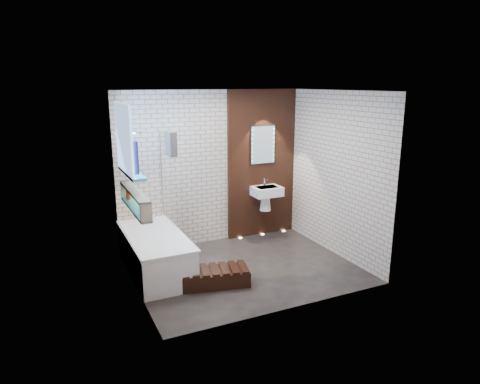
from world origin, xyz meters
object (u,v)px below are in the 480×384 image
bath_screen (168,179)px  led_mirror (263,145)px  walnut_step (214,277)px  bathtub (155,253)px  washbasin (266,194)px

bath_screen → led_mirror: (1.82, 0.34, 0.37)m
bath_screen → walnut_step: (0.27, -1.19, -1.18)m
walnut_step → bathtub: bearing=129.8°
bath_screen → led_mirror: bearing=10.7°
bath_screen → led_mirror: 1.89m
bathtub → bath_screen: size_ratio=1.24×
led_mirror → bath_screen: bearing=-169.3°
led_mirror → walnut_step: led_mirror is taller
bath_screen → bathtub: bearing=-128.9°
bath_screen → walnut_step: bearing=-77.2°
bathtub → bath_screen: bearing=51.1°
walnut_step → led_mirror: bearing=44.7°
washbasin → walnut_step: bearing=-138.4°
bath_screen → washbasin: bath_screen is taller
led_mirror → walnut_step: bearing=-135.3°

